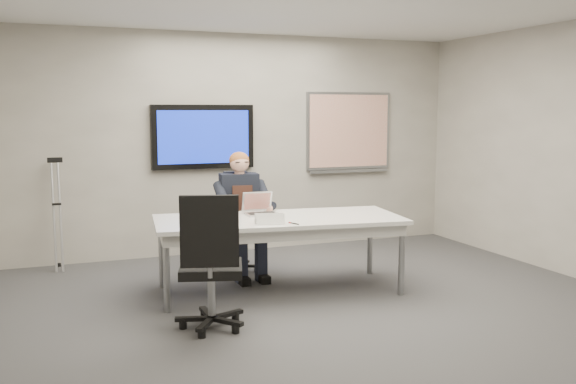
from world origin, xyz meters
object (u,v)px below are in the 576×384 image
object	(u,v)px
conference_table	(279,226)
office_chair_near	(211,288)
laptop	(260,209)
seated_person	(244,227)
office_chair_far	(239,245)

from	to	relation	value
conference_table	office_chair_near	bearing A→B (deg)	-129.14
office_chair_near	conference_table	bearing A→B (deg)	-119.98
laptop	seated_person	bearing A→B (deg)	98.29
conference_table	seated_person	size ratio (longest dim) A/B	1.87
seated_person	conference_table	bearing A→B (deg)	-70.87
office_chair_far	seated_person	size ratio (longest dim) A/B	0.70
office_chair_far	seated_person	world-z (taller)	seated_person
seated_person	laptop	world-z (taller)	seated_person
seated_person	laptop	size ratio (longest dim) A/B	4.20
office_chair_far	seated_person	distance (m)	0.35
office_chair_far	laptop	xyz separation A→B (m)	(0.03, -0.65, 0.52)
conference_table	seated_person	xyz separation A→B (m)	(-0.15, 0.69, -0.12)
laptop	office_chair_near	bearing A→B (deg)	-122.97
conference_table	seated_person	distance (m)	0.72
office_chair_far	office_chair_near	bearing A→B (deg)	-91.27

